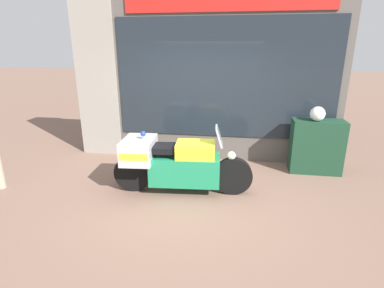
# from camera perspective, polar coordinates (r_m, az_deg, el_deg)

# --- Properties ---
(ground_plane) EXTENTS (60.00, 60.00, 0.00)m
(ground_plane) POSITION_cam_1_polar(r_m,az_deg,el_deg) (5.11, -0.39, -9.76)
(ground_plane) COLOR #7A5B4C
(shop_building) EXTENTS (5.66, 0.55, 3.41)m
(shop_building) POSITION_cam_1_polar(r_m,az_deg,el_deg) (6.60, -1.12, 12.18)
(shop_building) COLOR #56514C
(shop_building) RESTS_ON ground
(window_display) EXTENTS (4.29, 0.30, 1.96)m
(window_display) POSITION_cam_1_polar(r_m,az_deg,el_deg) (6.77, 5.63, 1.49)
(window_display) COLOR slate
(window_display) RESTS_ON ground
(paramedic_motorcycle) EXTENTS (2.35, 0.77, 1.17)m
(paramedic_motorcycle) POSITION_cam_1_polar(r_m,az_deg,el_deg) (5.04, -3.53, -3.44)
(paramedic_motorcycle) COLOR black
(paramedic_motorcycle) RESTS_ON ground
(utility_cabinet) EXTENTS (0.97, 0.44, 1.05)m
(utility_cabinet) POSITION_cam_1_polar(r_m,az_deg,el_deg) (6.34, 22.57, -0.43)
(utility_cabinet) COLOR #193D28
(utility_cabinet) RESTS_ON ground
(white_helmet) EXTENTS (0.28, 0.28, 0.28)m
(white_helmet) POSITION_cam_1_polar(r_m,az_deg,el_deg) (6.10, 22.81, 5.32)
(white_helmet) COLOR white
(white_helmet) RESTS_ON utility_cabinet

